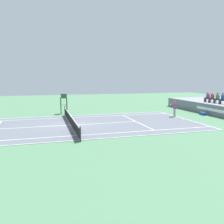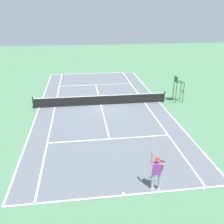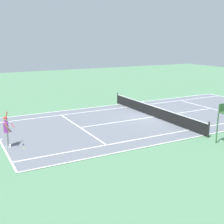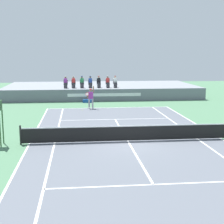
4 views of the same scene
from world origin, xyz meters
TOP-DOWN VIEW (x-y plane):
  - ground_plane at (0.00, 0.00)m, footprint 80.00×80.00m
  - court at (0.00, 0.00)m, footprint 11.08×23.88m
  - net at (0.00, 0.00)m, footprint 11.98×0.10m
  - barrier_wall at (0.00, 16.23)m, footprint 21.74×0.25m
  - bleacher_platform at (0.00, 21.27)m, footprint 21.74×9.85m
  - spectator_seated_0 at (-4.02, 17.70)m, footprint 0.44×0.60m
  - spectator_seated_1 at (-3.18, 17.70)m, footprint 0.44×0.60m
  - spectator_seated_2 at (-2.28, 17.70)m, footprint 0.44×0.60m
  - spectator_seated_3 at (-1.39, 17.70)m, footprint 0.44×0.60m
  - spectator_seated_4 at (-0.47, 17.70)m, footprint 0.44×0.60m
  - spectator_seated_5 at (0.50, 17.70)m, footprint 0.44×0.60m
  - spectator_seated_6 at (1.31, 17.70)m, footprint 0.44×0.60m
  - tennis_player at (-1.61, 11.63)m, footprint 0.83×0.61m
  - tennis_ball at (-2.37, 10.87)m, footprint 0.07×0.07m
  - equipment_bag at (-1.81, 15.48)m, footprint 0.91×0.36m

SIDE VIEW (x-z plane):
  - ground_plane at x=0.00m, z-range 0.00..0.00m
  - court at x=0.00m, z-range 0.00..0.02m
  - tennis_ball at x=-2.37m, z-range 0.00..0.07m
  - equipment_bag at x=-1.81m, z-range 0.00..0.32m
  - net at x=0.00m, z-range -0.01..1.06m
  - bleacher_platform at x=0.00m, z-range 0.00..1.27m
  - barrier_wall at x=0.00m, z-range 0.00..1.27m
  - tennis_player at x=-1.61m, z-range -0.05..2.04m
  - spectator_seated_0 at x=-4.02m, z-range 1.25..2.51m
  - spectator_seated_1 at x=-3.18m, z-range 1.25..2.51m
  - spectator_seated_2 at x=-2.28m, z-range 1.25..2.51m
  - spectator_seated_3 at x=-1.39m, z-range 1.25..2.51m
  - spectator_seated_4 at x=-0.47m, z-range 1.25..2.51m
  - spectator_seated_5 at x=0.50m, z-range 1.25..2.51m
  - spectator_seated_6 at x=1.31m, z-range 1.25..2.51m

